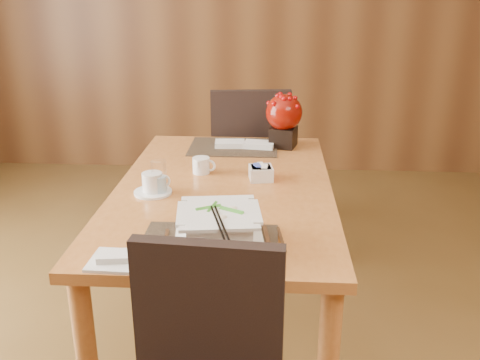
# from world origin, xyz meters

# --- Properties ---
(back_wall) EXTENTS (5.00, 0.02, 2.80)m
(back_wall) POSITION_xyz_m (0.00, 3.00, 1.40)
(back_wall) COLOR brown
(back_wall) RESTS_ON ground
(dining_table) EXTENTS (0.90, 1.50, 0.75)m
(dining_table) POSITION_xyz_m (0.00, 0.60, 0.65)
(dining_table) COLOR #B46C32
(dining_table) RESTS_ON ground
(placemat_near) EXTENTS (0.45, 0.33, 0.01)m
(placemat_near) POSITION_xyz_m (0.00, 0.05, 0.75)
(placemat_near) COLOR black
(placemat_near) RESTS_ON dining_table
(placemat_far) EXTENTS (0.45, 0.33, 0.01)m
(placemat_far) POSITION_xyz_m (0.00, 1.15, 0.75)
(placemat_far) COLOR black
(placemat_far) RESTS_ON dining_table
(soup_setting) EXTENTS (0.32, 0.32, 0.12)m
(soup_setting) POSITION_xyz_m (0.03, 0.07, 0.81)
(soup_setting) COLOR silver
(soup_setting) RESTS_ON dining_table
(coffee_cup) EXTENTS (0.15, 0.15, 0.09)m
(coffee_cup) POSITION_xyz_m (-0.28, 0.50, 0.79)
(coffee_cup) COLOR silver
(coffee_cup) RESTS_ON dining_table
(water_glass) EXTENTS (0.06, 0.06, 0.14)m
(water_glass) POSITION_xyz_m (-0.25, 0.49, 0.82)
(water_glass) COLOR white
(water_glass) RESTS_ON dining_table
(creamer_jug) EXTENTS (0.12, 0.12, 0.07)m
(creamer_jug) POSITION_xyz_m (-0.12, 0.75, 0.79)
(creamer_jug) COLOR silver
(creamer_jug) RESTS_ON dining_table
(sugar_caddy) EXTENTS (0.11, 0.11, 0.06)m
(sugar_caddy) POSITION_xyz_m (0.15, 0.68, 0.78)
(sugar_caddy) COLOR silver
(sugar_caddy) RESTS_ON dining_table
(berry_decor) EXTENTS (0.19, 0.19, 0.27)m
(berry_decor) POSITION_xyz_m (0.26, 1.18, 0.91)
(berry_decor) COLOR black
(berry_decor) RESTS_ON dining_table
(napkins_far) EXTENTS (0.31, 0.12, 0.03)m
(napkins_far) POSITION_xyz_m (0.07, 1.15, 0.77)
(napkins_far) COLOR silver
(napkins_far) RESTS_ON dining_table
(bread_plate) EXTENTS (0.15, 0.15, 0.01)m
(bread_plate) POSITION_xyz_m (-0.28, -0.07, 0.75)
(bread_plate) COLOR silver
(bread_plate) RESTS_ON dining_table
(far_chair) EXTENTS (0.51, 0.52, 1.00)m
(far_chair) POSITION_xyz_m (0.06, 1.53, 0.56)
(far_chair) COLOR black
(far_chair) RESTS_ON ground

